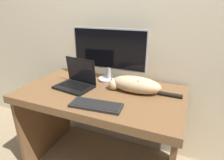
# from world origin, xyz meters

# --- Properties ---
(wall_back) EXTENTS (6.40, 0.06, 2.60)m
(wall_back) POSITION_xyz_m (0.00, 0.81, 1.30)
(wall_back) COLOR beige
(wall_back) RESTS_ON ground_plane
(desk) EXTENTS (1.32, 0.75, 0.77)m
(desk) POSITION_xyz_m (0.00, 0.38, 0.60)
(desk) COLOR brown
(desk) RESTS_ON ground_plane
(monitor) EXTENTS (0.69, 0.20, 0.47)m
(monitor) POSITION_xyz_m (-0.04, 0.63, 1.03)
(monitor) COLOR #B2B2B7
(monitor) RESTS_ON desk
(laptop) EXTENTS (0.33, 0.27, 0.24)m
(laptop) POSITION_xyz_m (-0.23, 0.37, 0.82)
(laptop) COLOR black
(laptop) RESTS_ON desk
(external_keyboard) EXTENTS (0.37, 0.17, 0.02)m
(external_keyboard) POSITION_xyz_m (0.08, 0.13, 0.78)
(external_keyboard) COLOR black
(external_keyboard) RESTS_ON desk
(cat) EXTENTS (0.58, 0.16, 0.13)m
(cat) POSITION_xyz_m (0.26, 0.46, 0.84)
(cat) COLOR #D1B284
(cat) RESTS_ON desk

